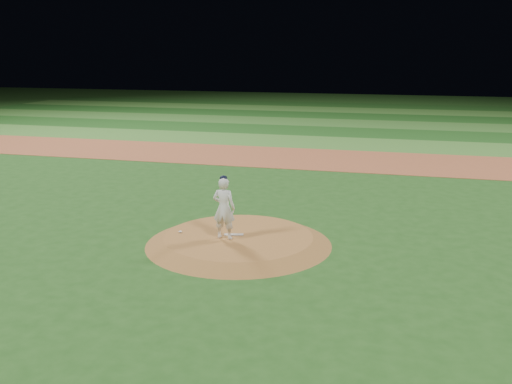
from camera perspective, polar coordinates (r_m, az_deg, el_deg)
ground at (r=17.00m, az=-1.74°, el=-5.19°), size 120.00×120.00×0.00m
infield_dirt_band at (r=30.25m, az=5.85°, el=3.33°), size 70.00×6.00×0.02m
outfield_stripe_0 at (r=35.62m, az=7.27°, el=4.91°), size 70.00×5.00×0.02m
outfield_stripe_1 at (r=40.52m, az=8.23°, el=5.98°), size 70.00×5.00×0.02m
outfield_stripe_2 at (r=45.45m, az=8.99°, el=6.82°), size 70.00×5.00×0.02m
outfield_stripe_3 at (r=50.39m, az=9.61°, el=7.49°), size 70.00×5.00×0.02m
outfield_stripe_4 at (r=55.35m, az=10.11°, el=8.04°), size 70.00×5.00×0.02m
outfield_stripe_5 at (r=60.31m, az=10.53°, el=8.50°), size 70.00×5.00×0.02m
pitchers_mound at (r=16.96m, az=-1.74°, el=-4.79°), size 5.50×5.50×0.25m
pitching_rubber at (r=16.97m, az=-2.23°, el=-4.28°), size 0.59×0.29×0.03m
rosin_bag at (r=17.32m, az=-7.58°, el=-3.95°), size 0.11×0.11×0.06m
pitcher_on_mound at (r=16.42m, az=-3.22°, el=-1.60°), size 0.68×0.46×1.88m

